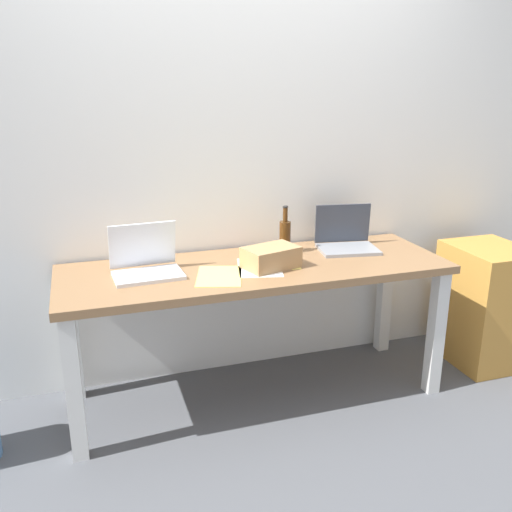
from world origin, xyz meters
The scene contains 12 objects.
ground_plane centered at (0.00, 0.00, 0.00)m, with size 8.00×8.00×0.00m, color #515459.
back_wall centered at (0.00, 0.39, 1.30)m, with size 5.20×0.08×2.60m, color white.
desk centered at (0.00, 0.00, 0.64)m, with size 1.96×0.65×0.74m.
laptop_left centered at (-0.54, 0.03, 0.79)m, with size 0.34×0.26×0.24m.
laptop_right centered at (0.56, 0.12, 0.79)m, with size 0.35×0.29×0.24m.
beer_bottle centered at (0.21, 0.16, 0.83)m, with size 0.06×0.06×0.26m.
computer_mouse centered at (0.04, 0.21, 0.75)m, with size 0.06×0.10×0.03m, color #D84C38.
cardboard_box centered at (0.06, -0.06, 0.79)m, with size 0.26×0.17×0.11m, color tan.
paper_sheet_near_back centered at (0.11, 0.03, 0.74)m, with size 0.21×0.30×0.00m, color #F4E06B.
paper_sheet_center centered at (0.01, -0.04, 0.74)m, with size 0.21×0.30×0.00m, color white.
paper_yellow_folder centered at (-0.22, -0.10, 0.74)m, with size 0.21×0.30×0.00m, color #F4E06B.
filing_cabinet centered at (1.42, -0.04, 0.36)m, with size 0.40×0.48×0.71m, color #C68938.
Camera 1 is at (-0.82, -2.54, 1.63)m, focal length 39.23 mm.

